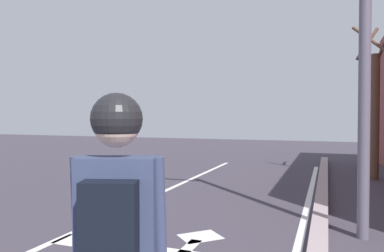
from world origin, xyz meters
TOP-DOWN VIEW (x-y plane):
  - lane_arrow_head at (1.74, 7.79)m, footprint 0.71×0.71m
  - skater at (2.45, 4.50)m, footprint 0.46×0.63m
  - roadside_tree at (4.62, 13.93)m, footprint 1.06×1.06m

SIDE VIEW (x-z plane):
  - lane_arrow_head at x=1.74m, z-range 0.00..0.01m
  - skater at x=2.45m, z-range 0.32..2.07m
  - roadside_tree at x=4.62m, z-range -0.18..4.04m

